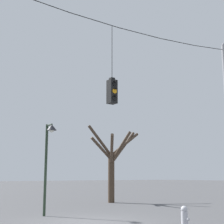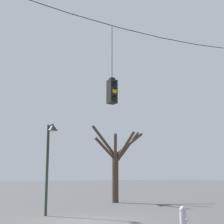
% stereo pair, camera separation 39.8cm
% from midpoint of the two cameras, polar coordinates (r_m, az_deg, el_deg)
% --- Properties ---
extents(ground_plane, '(200.00, 200.00, 0.00)m').
position_cam_midpoint_polar(ground_plane, '(13.85, -3.19, -17.73)').
color(ground_plane, '#4C4C4F').
extents(span_wire, '(17.16, 0.03, 0.64)m').
position_cam_midpoint_polar(span_wire, '(14.90, -1.99, 15.63)').
color(span_wire, black).
extents(traffic_light_near_right_pole, '(0.34, 0.46, 3.44)m').
position_cam_midpoint_polar(traffic_light_near_right_pole, '(14.25, 0.82, 3.51)').
color(traffic_light_near_right_pole, black).
extents(street_lamp, '(0.44, 0.77, 4.04)m').
position_cam_midpoint_polar(street_lamp, '(15.66, -9.54, -5.87)').
color(street_lamp, '#233323').
rests_on(street_lamp, ground_plane).
extents(bare_tree, '(4.04, 2.64, 5.07)m').
position_cam_midpoint_polar(bare_tree, '(23.06, 1.31, -8.28)').
color(bare_tree, '#423326').
rests_on(bare_tree, ground_plane).
extents(fire_hydrant, '(0.22, 0.30, 0.75)m').
position_cam_midpoint_polar(fire_hydrant, '(12.04, 12.71, -16.76)').
color(fire_hydrant, silver).
rests_on(fire_hydrant, ground_plane).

